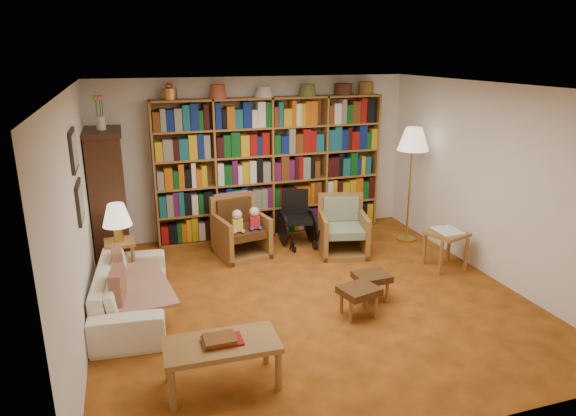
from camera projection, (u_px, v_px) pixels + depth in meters
name	position (u px, v px, depth m)	size (l,w,h in m)	color
floor	(309.00, 297.00, 6.25)	(5.00, 5.00, 0.00)	#AF581A
ceiling	(312.00, 87.00, 5.52)	(5.00, 5.00, 0.00)	silver
wall_back	(256.00, 157.00, 8.16)	(5.00, 5.00, 0.00)	white
wall_front	(432.00, 292.00, 3.61)	(5.00, 5.00, 0.00)	white
wall_left	(77.00, 219.00, 5.16)	(5.00, 5.00, 0.00)	white
wall_right	(492.00, 182.00, 6.62)	(5.00, 5.00, 0.00)	white
bookshelf	(271.00, 163.00, 8.09)	(3.60, 0.30, 2.42)	#A27232
curio_cabinet	(108.00, 195.00, 7.14)	(0.50, 0.95, 2.40)	#3B1F10
framed_pictures	(77.00, 176.00, 5.33)	(0.03, 0.52, 0.97)	black
sofa	(131.00, 290.00, 5.82)	(0.74, 1.89, 0.55)	white
sofa_throw	(136.00, 287.00, 5.83)	(0.71, 1.32, 0.04)	beige
cushion_left	(118.00, 265.00, 6.05)	(0.11, 0.36, 0.36)	maroon
cushion_right	(118.00, 291.00, 5.41)	(0.12, 0.39, 0.39)	maroon
side_table_lamp	(121.00, 253.00, 6.53)	(0.39, 0.39, 0.57)	#A27232
table_lamp	(117.00, 216.00, 6.38)	(0.36, 0.36, 0.49)	gold
armchair_leather	(240.00, 230.00, 7.50)	(0.82, 0.85, 0.87)	#A27232
armchair_sage	(341.00, 231.00, 7.59)	(0.84, 0.85, 0.84)	#A27232
wheelchair	(297.00, 220.00, 7.88)	(0.51, 0.68, 0.84)	black
floor_lamp	(413.00, 144.00, 7.69)	(0.47, 0.47, 1.78)	gold
side_table_papers	(446.00, 238.00, 6.96)	(0.59, 0.59, 0.55)	#A27232
footstool_a	(359.00, 293.00, 5.73)	(0.48, 0.44, 0.35)	#482C13
footstool_b	(372.00, 279.00, 6.10)	(0.41, 0.36, 0.34)	#482C13
coffee_table	(222.00, 348.00, 4.51)	(1.02, 0.52, 0.48)	#A27232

